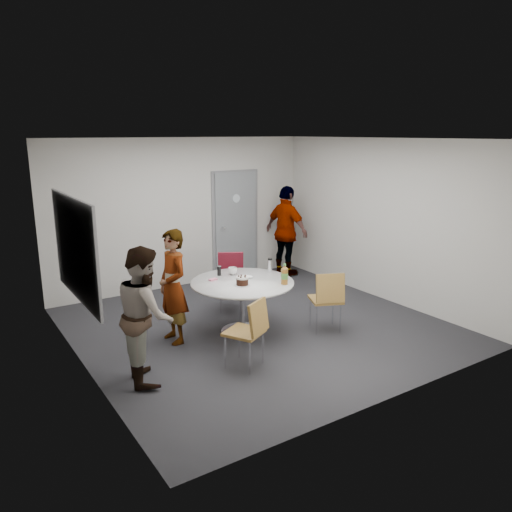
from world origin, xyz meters
TOP-DOWN VIEW (x-y plane):
  - floor at (0.00, 0.00)m, footprint 5.00×5.00m
  - ceiling at (0.00, 0.00)m, footprint 5.00×5.00m
  - wall_back at (0.00, 2.50)m, footprint 5.00×0.00m
  - wall_left at (-2.50, 0.00)m, footprint 0.00×5.00m
  - wall_right at (2.50, 0.00)m, footprint 0.00×5.00m
  - wall_front at (0.00, -2.50)m, footprint 5.00×0.00m
  - door at (1.10, 2.48)m, footprint 1.02×0.17m
  - whiteboard at (-2.46, 0.20)m, footprint 0.04×1.90m
  - table at (-0.28, -0.06)m, footprint 1.45×1.45m
  - chair_near_left at (-0.81, -1.06)m, footprint 0.57×0.59m
  - chair_near_right at (0.70, -0.71)m, footprint 0.57×0.59m
  - chair_far at (0.08, 0.92)m, footprint 0.59×0.61m
  - person_main at (-1.25, 0.19)m, footprint 0.39×0.58m
  - person_left at (-1.95, -0.63)m, footprint 0.75×0.88m
  - person_right at (1.95, 1.95)m, footprint 0.60×1.10m

SIDE VIEW (x-z plane):
  - floor at x=0.00m, z-range 0.00..0.00m
  - chair_near_left at x=-0.81m, z-range 0.09..0.96m
  - chair_near_right at x=0.70m, z-range 0.10..0.99m
  - chair_far at x=0.08m, z-range 0.10..1.01m
  - table at x=-0.28m, z-range 0.13..1.17m
  - person_main at x=-1.25m, z-range 0.00..1.56m
  - person_left at x=-1.95m, z-range 0.00..1.57m
  - person_right at x=1.95m, z-range 0.00..1.78m
  - door at x=1.10m, z-range -0.03..2.09m
  - wall_back at x=0.00m, z-range -1.15..3.85m
  - wall_left at x=-2.50m, z-range -1.15..3.85m
  - wall_right at x=2.50m, z-range -1.15..3.85m
  - wall_front at x=0.00m, z-range -1.15..3.85m
  - whiteboard at x=-2.46m, z-range 0.82..2.08m
  - ceiling at x=0.00m, z-range 2.70..2.70m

